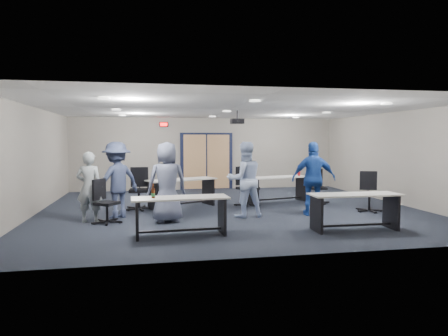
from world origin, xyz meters
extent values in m
plane|color=black|center=(0.00, 0.00, 0.00)|extent=(10.00, 10.00, 0.00)
cube|color=gray|center=(0.00, 4.50, 1.35)|extent=(10.00, 0.04, 2.70)
cube|color=gray|center=(0.00, -4.50, 1.35)|extent=(10.00, 0.04, 2.70)
cube|color=gray|center=(-5.00, 0.00, 1.35)|extent=(0.04, 9.00, 2.70)
cube|color=gray|center=(5.00, 0.00, 1.35)|extent=(0.04, 9.00, 2.70)
cube|color=white|center=(0.00, 0.00, 2.70)|extent=(10.00, 9.00, 0.04)
cube|color=black|center=(0.00, 4.47, 1.05)|extent=(2.00, 0.06, 2.20)
cube|color=tan|center=(-0.45, 4.45, 1.05)|extent=(0.85, 0.04, 2.05)
cube|color=tan|center=(0.45, 4.45, 1.05)|extent=(0.85, 0.04, 2.05)
cube|color=black|center=(-1.60, 4.45, 2.45)|extent=(0.32, 0.05, 0.18)
cube|color=#FF0C0C|center=(-1.60, 4.42, 2.45)|extent=(0.26, 0.02, 0.12)
cylinder|color=black|center=(0.30, 0.50, 2.58)|extent=(0.04, 0.04, 0.24)
cube|color=black|center=(0.30, 0.50, 2.40)|extent=(0.35, 0.30, 0.14)
cylinder|color=black|center=(0.30, 0.35, 2.40)|extent=(0.08, 0.03, 0.08)
cube|color=beige|center=(-1.57, -2.80, 0.75)|extent=(1.90, 0.71, 0.03)
cube|color=black|center=(-2.41, -2.84, 0.36)|extent=(0.08, 0.58, 0.73)
cube|color=black|center=(-0.74, -2.77, 0.36)|extent=(0.08, 0.58, 0.73)
cube|color=black|center=(-1.57, -2.80, 0.10)|extent=(1.67, 0.13, 0.04)
cube|color=beige|center=(2.02, -3.00, 0.75)|extent=(1.89, 0.66, 0.03)
cube|color=black|center=(1.18, -2.98, 0.37)|extent=(0.06, 0.57, 0.73)
cube|color=black|center=(2.85, -3.01, 0.37)|extent=(0.06, 0.57, 0.73)
cube|color=black|center=(2.02, -3.00, 0.10)|extent=(1.67, 0.08, 0.04)
cube|color=beige|center=(-1.27, 0.51, 0.78)|extent=(2.05, 1.40, 0.03)
cube|color=black|center=(-2.06, 0.15, 0.38)|extent=(0.29, 0.57, 0.76)
cube|color=black|center=(-0.48, 0.86, 0.38)|extent=(0.29, 0.57, 0.76)
cube|color=black|center=(-1.27, 0.51, 0.11)|extent=(1.61, 0.76, 0.04)
cube|color=beige|center=(1.65, 0.87, 0.76)|extent=(2.01, 1.07, 0.03)
cube|color=black|center=(0.83, 0.67, 0.37)|extent=(0.19, 0.58, 0.74)
cube|color=black|center=(2.48, 1.07, 0.37)|extent=(0.19, 0.58, 0.74)
cube|color=black|center=(1.65, 0.87, 0.11)|extent=(1.66, 0.45, 0.04)
cylinder|color=#B3171B|center=(2.38, 1.04, 0.84)|extent=(0.08, 0.08, 0.13)
imported|color=#9FAAAE|center=(-3.50, -1.16, 0.81)|extent=(0.65, 0.49, 1.61)
imported|color=slate|center=(-1.77, -1.44, 0.92)|extent=(0.97, 0.70, 1.83)
imported|color=#BDD1FA|center=(0.11, -1.18, 0.92)|extent=(0.95, 0.77, 1.83)
imported|color=#1B4299|center=(1.84, -1.30, 0.92)|extent=(1.14, 0.66, 1.83)
imported|color=#374264|center=(-2.93, -0.72, 0.92)|extent=(1.36, 1.25, 1.83)
camera|label=1|loc=(-2.18, -10.54, 1.87)|focal=32.00mm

